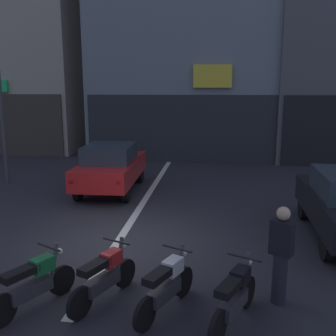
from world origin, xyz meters
name	(u,v)px	position (x,y,z in m)	size (l,w,h in m)	color
ground_plane	(116,244)	(0.00, 0.00, 0.00)	(120.00, 120.00, 0.00)	#2B2B30
lane_centre_line	(156,182)	(0.00, 6.00, 0.00)	(0.20, 18.00, 0.01)	silver
car_red_crossing_near	(111,166)	(-1.34, 4.51, 0.89)	(1.87, 4.15, 1.64)	black
motorcycle_green_row_leftmost	(34,283)	(-0.64, -2.71, 0.46)	(0.85, 1.51, 0.98)	black
motorcycle_red_row_left_mid	(104,276)	(0.42, -2.35, 0.46)	(0.77, 1.55, 0.98)	black
motorcycle_white_row_centre	(166,285)	(1.48, -2.52, 0.46)	(0.79, 1.54, 0.98)	black
motorcycle_black_row_right_mid	(235,296)	(2.55, -2.72, 0.46)	(0.79, 1.54, 0.98)	black
person_by_motorcycles	(281,255)	(3.31, -2.02, 0.86)	(0.42, 0.37, 1.67)	#23232D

